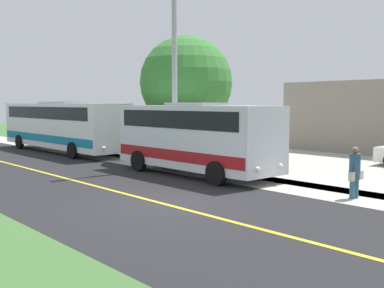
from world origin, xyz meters
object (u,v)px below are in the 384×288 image
(transit_bus_rear, at_px, (62,124))
(shuttle_bus_front, at_px, (195,135))
(pedestrian_with_bags, at_px, (355,171))
(street_light_pole, at_px, (172,68))
(tree_curbside, at_px, (186,83))

(transit_bus_rear, bearing_deg, shuttle_bus_front, 89.86)
(pedestrian_with_bags, relative_size, street_light_pole, 0.20)
(pedestrian_with_bags, bearing_deg, street_light_pole, -89.60)
(transit_bus_rear, relative_size, pedestrian_with_bags, 7.29)
(transit_bus_rear, xyz_separation_m, street_light_pole, (-0.39, 10.11, 2.83))
(street_light_pole, xyz_separation_m, tree_curbside, (-2.52, -1.97, -0.50))
(shuttle_bus_front, xyz_separation_m, tree_curbside, (-2.94, -3.95, 2.38))
(transit_bus_rear, distance_m, tree_curbside, 8.95)
(transit_bus_rear, distance_m, street_light_pole, 10.51)
(pedestrian_with_bags, xyz_separation_m, street_light_pole, (0.06, -8.84, 3.65))
(transit_bus_rear, relative_size, street_light_pole, 1.44)
(shuttle_bus_front, relative_size, tree_curbside, 1.23)
(shuttle_bus_front, xyz_separation_m, street_light_pole, (-0.42, -1.98, 2.87))
(shuttle_bus_front, relative_size, street_light_pole, 0.96)
(transit_bus_rear, bearing_deg, pedestrian_with_bags, 91.38)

